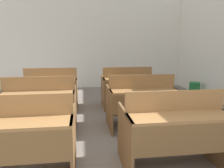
% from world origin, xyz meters
% --- Properties ---
extents(wall_back, '(6.30, 0.06, 2.86)m').
position_xyz_m(wall_back, '(0.00, 6.39, 1.43)').
color(wall_back, white).
rests_on(wall_back, ground_plane).
extents(bench_front_left, '(1.08, 0.77, 0.88)m').
position_xyz_m(bench_front_left, '(-0.77, 1.53, 0.45)').
color(bench_front_left, brown).
rests_on(bench_front_left, ground_plane).
extents(bench_front_right, '(1.08, 0.77, 0.88)m').
position_xyz_m(bench_front_right, '(0.83, 1.50, 0.45)').
color(bench_front_right, brown).
rests_on(bench_front_right, ground_plane).
extents(bench_second_left, '(1.08, 0.77, 0.88)m').
position_xyz_m(bench_second_left, '(-0.80, 2.76, 0.45)').
color(bench_second_left, brown).
rests_on(bench_second_left, ground_plane).
extents(bench_second_right, '(1.08, 0.77, 0.88)m').
position_xyz_m(bench_second_right, '(0.82, 2.75, 0.45)').
color(bench_second_right, brown).
rests_on(bench_second_right, ground_plane).
extents(bench_third_left, '(1.08, 0.77, 0.88)m').
position_xyz_m(bench_third_left, '(-0.79, 4.02, 0.45)').
color(bench_third_left, brown).
rests_on(bench_third_left, ground_plane).
extents(bench_third_right, '(1.08, 0.77, 0.88)m').
position_xyz_m(bench_third_right, '(0.84, 3.99, 0.45)').
color(bench_third_right, brown).
rests_on(bench_third_right, ground_plane).
extents(wastepaper_bin, '(0.27, 0.27, 0.37)m').
position_xyz_m(wastepaper_bin, '(2.84, 4.78, 0.19)').
color(wastepaper_bin, '#1E6B33').
rests_on(wastepaper_bin, ground_plane).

